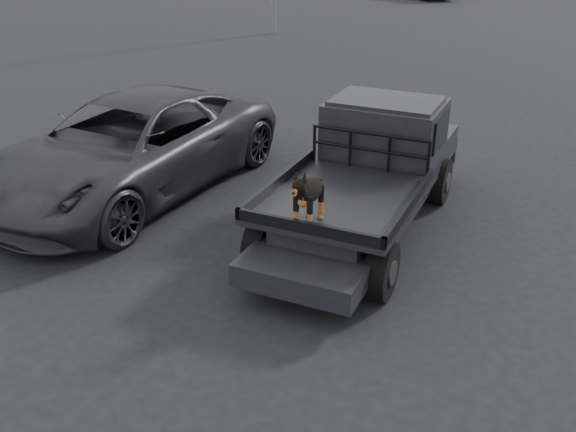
% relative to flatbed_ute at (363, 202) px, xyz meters
% --- Properties ---
extents(ground, '(120.00, 120.00, 0.00)m').
position_rel_flatbed_ute_xyz_m(ground, '(-0.25, -2.06, -0.46)').
color(ground, black).
rests_on(ground, ground).
extents(flatbed_ute, '(2.00, 5.40, 0.92)m').
position_rel_flatbed_ute_xyz_m(flatbed_ute, '(0.00, 0.00, 0.00)').
color(flatbed_ute, black).
rests_on(flatbed_ute, ground).
extents(ute_cab, '(1.72, 1.30, 0.88)m').
position_rel_flatbed_ute_xyz_m(ute_cab, '(0.00, 0.95, 0.90)').
color(ute_cab, black).
rests_on(ute_cab, flatbed_ute).
extents(headache_rack, '(1.80, 0.08, 0.55)m').
position_rel_flatbed_ute_xyz_m(headache_rack, '(0.00, 0.20, 0.74)').
color(headache_rack, black).
rests_on(headache_rack, flatbed_ute).
extents(dog, '(0.32, 0.60, 0.74)m').
position_rel_flatbed_ute_xyz_m(dog, '(-0.10, -1.86, 0.83)').
color(dog, black).
rests_on(dog, flatbed_ute).
extents(parked_suv, '(3.11, 5.99, 1.61)m').
position_rel_flatbed_ute_xyz_m(parked_suv, '(-4.05, -0.23, 0.35)').
color(parked_suv, '#2E2D33').
rests_on(parked_suv, ground).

